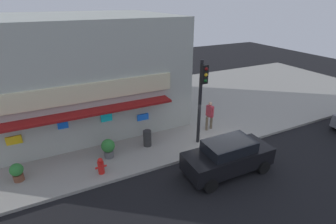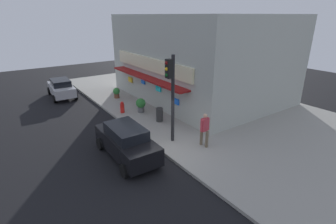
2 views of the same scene
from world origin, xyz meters
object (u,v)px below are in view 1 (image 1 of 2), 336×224
traffic_light (202,92)px  potted_plant_by_window (17,172)px  fire_hydrant (101,166)px  potted_plant_by_doorway (108,147)px  trash_can (147,138)px  pedestrian (210,114)px  parked_car_black (228,156)px

traffic_light → potted_plant_by_window: (-9.00, 0.83, -2.56)m
fire_hydrant → potted_plant_by_doorway: bearing=60.6°
trash_can → potted_plant_by_window: trash_can is taller
traffic_light → pedestrian: size_ratio=2.58×
trash_can → potted_plant_by_doorway: 2.21m
traffic_light → fire_hydrant: bearing=-177.0°
trash_can → potted_plant_by_doorway: potted_plant_by_doorway is taller
traffic_light → pedestrian: (1.45, 1.12, -2.02)m
potted_plant_by_doorway → fire_hydrant: bearing=-119.4°
fire_hydrant → trash_can: size_ratio=0.90×
pedestrian → potted_plant_by_window: 10.46m
potted_plant_by_doorway → parked_car_black: 5.94m
potted_plant_by_doorway → potted_plant_by_window: potted_plant_by_doorway is taller
traffic_light → parked_car_black: bearing=-92.1°
traffic_light → pedestrian: traffic_light is taller
pedestrian → potted_plant_by_window: (-10.44, -0.29, -0.55)m
traffic_light → pedestrian: bearing=37.7°
traffic_light → parked_car_black: 3.50m
potted_plant_by_window → traffic_light: bearing=-5.2°
pedestrian → potted_plant_by_doorway: pedestrian is taller
fire_hydrant → pedestrian: pedestrian is taller
trash_can → potted_plant_by_window: 6.29m
traffic_light → trash_can: 3.87m
potted_plant_by_doorway → parked_car_black: bearing=-35.9°
fire_hydrant → potted_plant_by_window: bearing=162.0°
potted_plant_by_window → parked_car_black: bearing=-21.2°
pedestrian → trash_can: bearing=-178.6°
fire_hydrant → potted_plant_by_window: 3.62m
pedestrian → parked_car_black: bearing=-112.4°
fire_hydrant → trash_can: bearing=24.7°
potted_plant_by_window → pedestrian: bearing=1.6°
traffic_light → trash_can: (-2.71, 1.02, -2.58)m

